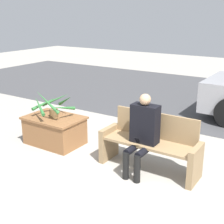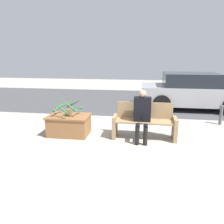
# 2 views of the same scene
# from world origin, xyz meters

# --- Properties ---
(ground_plane) EXTENTS (30.00, 30.00, 0.00)m
(ground_plane) POSITION_xyz_m (0.00, 0.00, 0.00)
(ground_plane) COLOR #9E998E
(bench) EXTENTS (1.61, 0.49, 0.91)m
(bench) POSITION_xyz_m (-0.03, 0.87, 0.43)
(bench) COLOR #8C704C
(bench) RESTS_ON ground_plane
(person_seated) EXTENTS (0.43, 0.57, 1.27)m
(person_seated) POSITION_xyz_m (-0.10, 0.70, 0.71)
(person_seated) COLOR black
(person_seated) RESTS_ON ground_plane
(planter_box) EXTENTS (1.09, 0.75, 0.54)m
(planter_box) POSITION_xyz_m (-2.04, 0.80, 0.29)
(planter_box) COLOR brown
(planter_box) RESTS_ON ground_plane
(potted_plant) EXTENTS (0.75, 0.79, 0.56)m
(potted_plant) POSITION_xyz_m (-2.05, 0.80, 0.77)
(potted_plant) COLOR brown
(potted_plant) RESTS_ON planter_box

